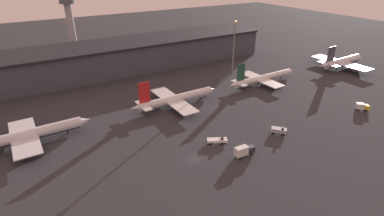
{
  "coord_description": "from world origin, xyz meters",
  "views": [
    {
      "loc": [
        -40.88,
        -66.52,
        56.18
      ],
      "look_at": [
        12.32,
        21.23,
        6.0
      ],
      "focal_mm": 28.0,
      "sensor_mm": 36.0,
      "label": 1
    }
  ],
  "objects_px": {
    "service_vehicle_4": "(244,151)",
    "airplane_2": "(175,99)",
    "service_vehicle_0": "(279,130)",
    "control_tower": "(70,20)",
    "service_vehicle_1": "(217,140)",
    "service_vehicle_2": "(362,106)",
    "airplane_1": "(28,135)",
    "airplane_3": "(263,78)",
    "airplane_4": "(342,62)"
  },
  "relations": [
    {
      "from": "service_vehicle_4",
      "to": "airplane_2",
      "type": "bearing_deg",
      "value": 93.68
    },
    {
      "from": "service_vehicle_0",
      "to": "control_tower",
      "type": "xyz_separation_m",
      "value": [
        -40.95,
        141.79,
        21.94
      ]
    },
    {
      "from": "service_vehicle_1",
      "to": "service_vehicle_2",
      "type": "relative_size",
      "value": 1.31
    },
    {
      "from": "service_vehicle_1",
      "to": "service_vehicle_2",
      "type": "height_order",
      "value": "service_vehicle_2"
    },
    {
      "from": "airplane_2",
      "to": "service_vehicle_2",
      "type": "bearing_deg",
      "value": -35.57
    },
    {
      "from": "service_vehicle_2",
      "to": "service_vehicle_1",
      "type": "bearing_deg",
      "value": -148.85
    },
    {
      "from": "airplane_1",
      "to": "control_tower",
      "type": "distance_m",
      "value": 110.61
    },
    {
      "from": "airplane_3",
      "to": "service_vehicle_1",
      "type": "bearing_deg",
      "value": -148.05
    },
    {
      "from": "control_tower",
      "to": "service_vehicle_0",
      "type": "bearing_deg",
      "value": -73.89
    },
    {
      "from": "airplane_4",
      "to": "control_tower",
      "type": "relative_size",
      "value": 0.97
    },
    {
      "from": "airplane_2",
      "to": "service_vehicle_1",
      "type": "height_order",
      "value": "airplane_2"
    },
    {
      "from": "airplane_4",
      "to": "service_vehicle_0",
      "type": "bearing_deg",
      "value": -158.9
    },
    {
      "from": "airplane_1",
      "to": "airplane_2",
      "type": "xyz_separation_m",
      "value": [
        57.28,
        1.02,
        -0.33
      ]
    },
    {
      "from": "airplane_4",
      "to": "service_vehicle_4",
      "type": "height_order",
      "value": "airplane_4"
    },
    {
      "from": "service_vehicle_1",
      "to": "service_vehicle_4",
      "type": "distance_m",
      "value": 10.96
    },
    {
      "from": "airplane_1",
      "to": "service_vehicle_2",
      "type": "xyz_separation_m",
      "value": [
        121.81,
        -43.69,
        -1.66
      ]
    },
    {
      "from": "airplane_1",
      "to": "service_vehicle_2",
      "type": "height_order",
      "value": "airplane_1"
    },
    {
      "from": "airplane_3",
      "to": "control_tower",
      "type": "xyz_separation_m",
      "value": [
        -70.8,
        101.49,
        20.41
      ]
    },
    {
      "from": "airplane_2",
      "to": "airplane_3",
      "type": "xyz_separation_m",
      "value": [
        50.56,
        -0.22,
        -0.15
      ]
    },
    {
      "from": "airplane_3",
      "to": "service_vehicle_1",
      "type": "relative_size",
      "value": 6.08
    },
    {
      "from": "airplane_4",
      "to": "service_vehicle_4",
      "type": "distance_m",
      "value": 113.71
    },
    {
      "from": "airplane_3",
      "to": "airplane_4",
      "type": "distance_m",
      "value": 57.13
    },
    {
      "from": "airplane_2",
      "to": "service_vehicle_2",
      "type": "distance_m",
      "value": 78.52
    },
    {
      "from": "airplane_3",
      "to": "service_vehicle_2",
      "type": "distance_m",
      "value": 46.65
    },
    {
      "from": "airplane_2",
      "to": "service_vehicle_1",
      "type": "bearing_deg",
      "value": -94.36
    },
    {
      "from": "airplane_4",
      "to": "service_vehicle_4",
      "type": "bearing_deg",
      "value": -160.71
    },
    {
      "from": "airplane_1",
      "to": "airplane_2",
      "type": "relative_size",
      "value": 1.0
    },
    {
      "from": "airplane_2",
      "to": "airplane_4",
      "type": "relative_size",
      "value": 1.07
    },
    {
      "from": "airplane_2",
      "to": "airplane_1",
      "type": "bearing_deg",
      "value": -179.82
    },
    {
      "from": "service_vehicle_2",
      "to": "airplane_4",
      "type": "bearing_deg",
      "value": 82.54
    },
    {
      "from": "airplane_1",
      "to": "control_tower",
      "type": "xyz_separation_m",
      "value": [
        37.04,
        102.3,
        19.94
      ]
    },
    {
      "from": "service_vehicle_2",
      "to": "airplane_1",
      "type": "bearing_deg",
      "value": -159.57
    },
    {
      "from": "airplane_1",
      "to": "airplane_3",
      "type": "xyz_separation_m",
      "value": [
        107.84,
        0.81,
        -0.48
      ]
    },
    {
      "from": "airplane_1",
      "to": "airplane_4",
      "type": "relative_size",
      "value": 1.07
    },
    {
      "from": "service_vehicle_1",
      "to": "service_vehicle_2",
      "type": "bearing_deg",
      "value": 18.53
    },
    {
      "from": "airplane_1",
      "to": "service_vehicle_1",
      "type": "relative_size",
      "value": 5.83
    },
    {
      "from": "airplane_4",
      "to": "airplane_1",
      "type": "bearing_deg",
      "value": 177.57
    },
    {
      "from": "airplane_3",
      "to": "service_vehicle_4",
      "type": "height_order",
      "value": "airplane_3"
    },
    {
      "from": "service_vehicle_1",
      "to": "service_vehicle_4",
      "type": "xyz_separation_m",
      "value": [
        2.78,
        -10.56,
        0.88
      ]
    },
    {
      "from": "airplane_1",
      "to": "service_vehicle_4",
      "type": "height_order",
      "value": "airplane_1"
    },
    {
      "from": "service_vehicle_0",
      "to": "service_vehicle_2",
      "type": "relative_size",
      "value": 1.04
    },
    {
      "from": "airplane_4",
      "to": "control_tower",
      "type": "height_order",
      "value": "control_tower"
    },
    {
      "from": "airplane_4",
      "to": "service_vehicle_1",
      "type": "bearing_deg",
      "value": -166.23
    },
    {
      "from": "service_vehicle_0",
      "to": "control_tower",
      "type": "height_order",
      "value": "control_tower"
    },
    {
      "from": "control_tower",
      "to": "airplane_2",
      "type": "bearing_deg",
      "value": -78.7
    },
    {
      "from": "service_vehicle_4",
      "to": "control_tower",
      "type": "bearing_deg",
      "value": 100.96
    },
    {
      "from": "service_vehicle_1",
      "to": "service_vehicle_4",
      "type": "bearing_deg",
      "value": -47.71
    },
    {
      "from": "airplane_3",
      "to": "service_vehicle_0",
      "type": "distance_m",
      "value": 50.18
    },
    {
      "from": "airplane_4",
      "to": "service_vehicle_1",
      "type": "height_order",
      "value": "airplane_4"
    },
    {
      "from": "airplane_1",
      "to": "airplane_2",
      "type": "height_order",
      "value": "airplane_2"
    }
  ]
}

